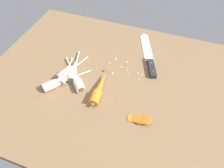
# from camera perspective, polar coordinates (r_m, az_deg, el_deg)

# --- Properties ---
(ground_plane) EXTENTS (1.20, 0.90, 0.04)m
(ground_plane) POSITION_cam_1_polar(r_m,az_deg,el_deg) (0.94, 0.41, -0.48)
(ground_plane) COLOR brown
(chefs_knife) EXTENTS (0.16, 0.33, 0.04)m
(chefs_knife) POSITION_cam_1_polar(r_m,az_deg,el_deg) (1.08, 10.01, 8.82)
(chefs_knife) COLOR silver
(chefs_knife) RESTS_ON ground_plane
(whole_carrot) EXTENTS (0.05, 0.22, 0.04)m
(whole_carrot) POSITION_cam_1_polar(r_m,az_deg,el_deg) (0.88, -3.63, -1.28)
(whole_carrot) COLOR orange
(whole_carrot) RESTS_ON ground_plane
(parsnip_front) EXTENTS (0.18, 0.18, 0.04)m
(parsnip_front) POSITION_cam_1_polar(r_m,az_deg,el_deg) (0.93, -10.12, 1.65)
(parsnip_front) COLOR beige
(parsnip_front) RESTS_ON ground_plane
(parsnip_mid_left) EXTENTS (0.08, 0.19, 0.04)m
(parsnip_mid_left) POSITION_cam_1_polar(r_m,az_deg,el_deg) (0.97, -12.01, 3.76)
(parsnip_mid_left) COLOR beige
(parsnip_mid_left) RESTS_ON ground_plane
(parsnip_mid_right) EXTENTS (0.08, 0.20, 0.04)m
(parsnip_mid_right) POSITION_cam_1_polar(r_m,az_deg,el_deg) (0.97, -10.67, 3.95)
(parsnip_mid_right) COLOR beige
(parsnip_mid_right) RESTS_ON ground_plane
(parsnip_back) EXTENTS (0.06, 0.17, 0.04)m
(parsnip_back) POSITION_cam_1_polar(r_m,az_deg,el_deg) (0.96, -13.23, 2.73)
(parsnip_back) COLOR beige
(parsnip_back) RESTS_ON ground_plane
(parsnip_outer) EXTENTS (0.17, 0.19, 0.04)m
(parsnip_outer) POSITION_cam_1_polar(r_m,az_deg,el_deg) (0.93, -14.52, 0.63)
(parsnip_outer) COLOR beige
(parsnip_outer) RESTS_ON ground_plane
(carrot_slice_stack) EXTENTS (0.10, 0.04, 0.03)m
(carrot_slice_stack) POSITION_cam_1_polar(r_m,az_deg,el_deg) (0.81, 7.67, -9.72)
(carrot_slice_stack) COLOR orange
(carrot_slice_stack) RESTS_ON ground_plane
(mince_crumbs) EXTENTS (0.19, 0.12, 0.01)m
(mince_crumbs) POSITION_cam_1_polar(r_m,az_deg,el_deg) (0.99, 3.63, 4.90)
(mince_crumbs) COLOR beige
(mince_crumbs) RESTS_ON ground_plane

